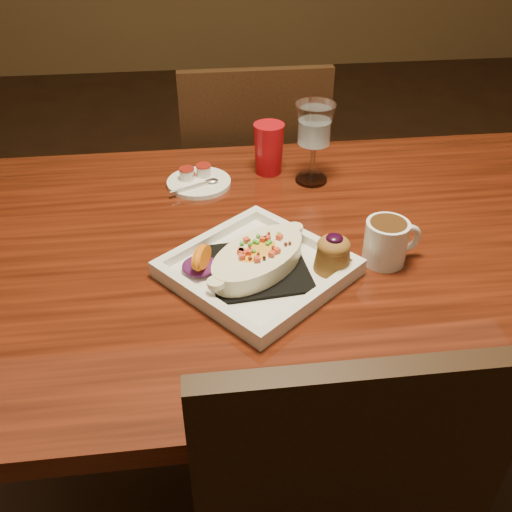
{
  "coord_description": "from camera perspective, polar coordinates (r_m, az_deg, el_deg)",
  "views": [
    {
      "loc": [
        -0.17,
        -0.92,
        1.38
      ],
      "look_at": [
        -0.07,
        -0.07,
        0.77
      ],
      "focal_mm": 40.0,
      "sensor_mm": 36.0,
      "label": 1
    }
  ],
  "objects": [
    {
      "name": "coffee_mug",
      "position": [
        1.07,
        13.0,
        1.54
      ],
      "size": [
        0.11,
        0.08,
        0.08
      ],
      "rotation": [
        0.0,
        0.0,
        0.17
      ],
      "color": "white",
      "rests_on": "table"
    },
    {
      "name": "saucer",
      "position": [
        1.33,
        -5.86,
        7.5
      ],
      "size": [
        0.15,
        0.15,
        0.1
      ],
      "color": "white",
      "rests_on": "table"
    },
    {
      "name": "table",
      "position": [
        1.18,
        2.93,
        -2.43
      ],
      "size": [
        1.5,
        0.9,
        0.75
      ],
      "color": "maroon",
      "rests_on": "floor"
    },
    {
      "name": "plate",
      "position": [
        1.02,
        0.91,
        -0.68
      ],
      "size": [
        0.39,
        0.39,
        0.08
      ],
      "rotation": [
        0.0,
        0.0,
        0.69
      ],
      "color": "white",
      "rests_on": "table"
    },
    {
      "name": "creamer_loose",
      "position": [
        1.33,
        -6.72,
        7.77
      ],
      "size": [
        0.03,
        0.03,
        0.02
      ],
      "color": "silver",
      "rests_on": "table"
    },
    {
      "name": "chair_far",
      "position": [
        1.78,
        -0.47,
        6.3
      ],
      "size": [
        0.42,
        0.42,
        0.93
      ],
      "rotation": [
        0.0,
        0.0,
        3.14
      ],
      "color": "black",
      "rests_on": "floor"
    },
    {
      "name": "red_tumbler",
      "position": [
        1.35,
        1.28,
        10.68
      ],
      "size": [
        0.07,
        0.07,
        0.12
      ],
      "primitive_type": "cone",
      "color": "#B90D16",
      "rests_on": "table"
    },
    {
      "name": "floor",
      "position": [
        1.67,
        2.22,
        -20.42
      ],
      "size": [
        7.0,
        7.0,
        0.0
      ],
      "primitive_type": "plane",
      "color": "black",
      "rests_on": "ground"
    },
    {
      "name": "goblet",
      "position": [
        1.29,
        5.86,
        12.53
      ],
      "size": [
        0.09,
        0.09,
        0.18
      ],
      "color": "silver",
      "rests_on": "table"
    }
  ]
}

